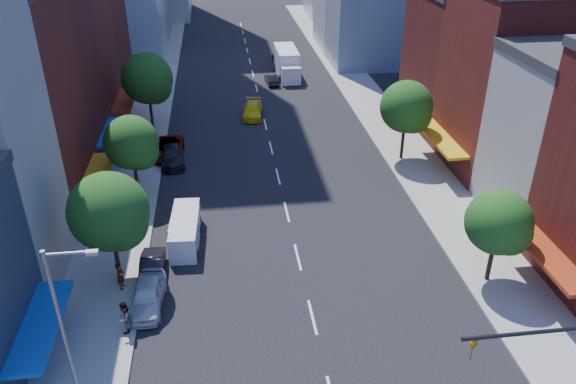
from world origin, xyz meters
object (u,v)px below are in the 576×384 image
Objects in this scene: parked_car_second at (152,268)px; parked_car_rear at (172,156)px; taxi at (252,110)px; pedestrian_near at (121,276)px; traffic_car_far at (279,57)px; traffic_car_oncoming at (272,79)px; parked_car_third at (169,149)px; cargo_van_far at (185,226)px; parked_car_front at (147,295)px; pedestrian_far at (124,318)px; box_truck at (287,64)px; cargo_van_near at (185,236)px.

parked_car_rear is (0.38, 16.78, 0.06)m from parked_car_second.
pedestrian_near reaches higher than taxi.
traffic_car_oncoming is at bearing 74.87° from traffic_car_far.
parked_car_third is at bearing 62.22° from traffic_car_far.
parked_car_rear is at bearing -3.43° from pedestrian_near.
parked_car_third is at bearing -1.91° from pedestrian_near.
parked_car_front is at bearing -102.30° from cargo_van_far.
taxi reaches higher than parked_car_second.
parked_car_third is at bearing -162.50° from pedestrian_far.
parked_car_third is at bearing 91.28° from parked_car_second.
parked_car_rear reaches higher than traffic_car_far.
traffic_car_oncoming is 3.98m from box_truck.
traffic_car_far is at bearing 78.46° from cargo_van_near.
parked_car_front is 19.64m from parked_car_rear.
parked_car_third is 2.94× the size of pedestrian_near.
parked_car_third reaches higher than parked_car_rear.
box_truck is (13.81, 23.18, 0.89)m from parked_car_third.
parked_car_rear is at bearing 92.42° from parked_car_front.
traffic_car_oncoming is at bearing -15.27° from pedestrian_near.
pedestrian_far is (-14.57, -53.16, 0.48)m from traffic_car_far.
box_truck is (11.86, 38.33, 0.68)m from cargo_van_near.
cargo_van_near is at bearing -98.03° from taxi.
cargo_van_near reaches higher than traffic_car_oncoming.
parked_car_front is 2.46m from pedestrian_far.
parked_car_second is 3.70m from cargo_van_near.
cargo_van_near is at bearing 58.66° from parked_car_second.
traffic_car_oncoming is (11.50, 20.10, -0.11)m from parked_car_third.
box_truck is at bearing 75.18° from taxi.
taxi is 15.08m from box_truck.
parked_car_second is at bearing -88.75° from parked_car_third.
parked_car_front is at bearing -107.72° from box_truck.
parked_car_third is 19.43m from pedestrian_near.
box_truck reaches higher than cargo_van_near.
taxi is 11.39m from traffic_car_oncoming.
parked_car_front is at bearing -98.80° from taxi.
parked_car_third reaches higher than traffic_car_oncoming.
taxi reaches higher than traffic_car_far.
parked_car_front is 1.14× the size of parked_car_second.
parked_car_third reaches higher than taxi.
parked_car_rear is 21.90m from pedestrian_far.
parked_car_third reaches higher than traffic_car_far.
parked_car_second is 40.05m from traffic_car_oncoming.
parked_car_rear is 2.51× the size of pedestrian_far.
pedestrian_near is at bearing -93.88° from parked_car_third.
pedestrian_near is at bearing 138.20° from parked_car_front.
parked_car_second is at bearing -111.61° from cargo_van_far.
pedestrian_near reaches higher than cargo_van_near.
pedestrian_near reaches higher than parked_car_third.
parked_car_front reaches higher than parked_car_rear.
parked_car_third is 23.36m from pedestrian_far.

